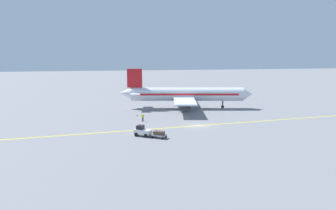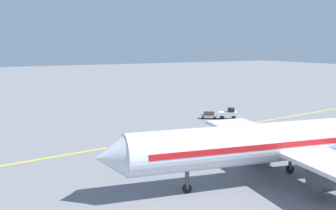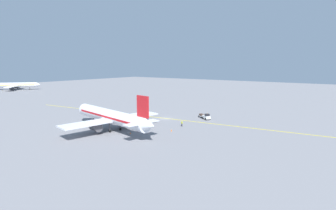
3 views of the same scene
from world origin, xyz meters
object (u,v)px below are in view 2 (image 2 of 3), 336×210
at_px(baggage_cart_trailing, 209,114).
at_px(traffic_cone_near_nose, 314,141).
at_px(traffic_cone_mid_apron, 333,166).
at_px(ground_crew_worker, 275,128).
at_px(airplane_at_gate, 288,142).
at_px(baggage_tug_white, 228,114).

bearing_deg(baggage_cart_trailing, traffic_cone_near_nose, -174.22).
relative_size(baggage_cart_trailing, traffic_cone_mid_apron, 5.34).
bearing_deg(ground_crew_worker, airplane_at_gate, 138.54).
height_order(baggage_tug_white, traffic_cone_near_nose, baggage_tug_white).
bearing_deg(traffic_cone_near_nose, traffic_cone_mid_apron, 140.07).
bearing_deg(baggage_tug_white, traffic_cone_near_nose, 178.09).
bearing_deg(baggage_cart_trailing, traffic_cone_mid_apron, 170.40).
xyz_separation_m(baggage_tug_white, traffic_cone_near_nose, (-18.77, 0.63, -0.63)).
relative_size(baggage_cart_trailing, ground_crew_worker, 1.75).
xyz_separation_m(airplane_at_gate, baggage_tug_white, (27.27, -14.37, -2.81)).
relative_size(baggage_tug_white, ground_crew_worker, 1.98).
bearing_deg(traffic_cone_mid_apron, baggage_tug_white, -15.70).
height_order(ground_crew_worker, traffic_cone_mid_apron, ground_crew_worker).
height_order(airplane_at_gate, baggage_cart_trailing, airplane_at_gate).
relative_size(airplane_at_gate, baggage_tug_white, 10.66).
bearing_deg(airplane_at_gate, baggage_tug_white, -27.79).
distance_m(airplane_at_gate, traffic_cone_near_nose, 16.52).
distance_m(airplane_at_gate, baggage_cart_trailing, 31.52).
distance_m(traffic_cone_near_nose, traffic_cone_mid_apron, 10.90).
bearing_deg(baggage_cart_trailing, baggage_tug_white, -124.56).
distance_m(baggage_tug_white, baggage_cart_trailing, 3.30).
height_order(baggage_cart_trailing, ground_crew_worker, ground_crew_worker).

